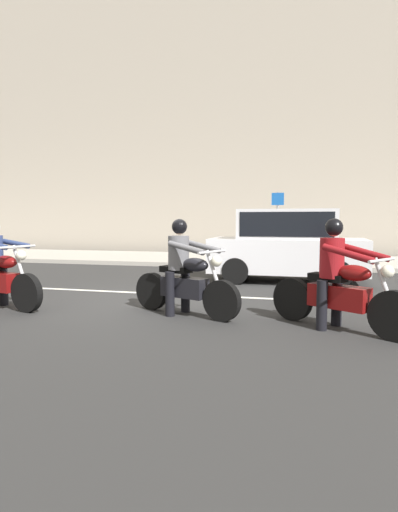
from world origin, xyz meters
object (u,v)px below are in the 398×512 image
object	(u,v)px
motorcycle_with_rider_crimson	(338,285)
street_sign_post	(277,218)
parked_hatchback_white	(287,244)
motorcycle_with_rider_gray	(184,276)

from	to	relation	value
motorcycle_with_rider_crimson	street_sign_post	distance (m)	9.55
parked_hatchback_white	street_sign_post	bearing A→B (deg)	96.77
motorcycle_with_rider_crimson	parked_hatchback_white	bearing A→B (deg)	101.32
parked_hatchback_white	motorcycle_with_rider_gray	bearing A→B (deg)	-108.82
motorcycle_with_rider_crimson	parked_hatchback_white	distance (m)	4.67
motorcycle_with_rider_gray	parked_hatchback_white	world-z (taller)	parked_hatchback_white
motorcycle_with_rider_gray	street_sign_post	size ratio (longest dim) A/B	0.82
parked_hatchback_white	street_sign_post	distance (m)	4.89
motorcycle_with_rider_gray	parked_hatchback_white	size ratio (longest dim) A/B	0.52
motorcycle_with_rider_crimson	street_sign_post	xyz separation A→B (m)	(-1.49, 9.38, 0.96)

